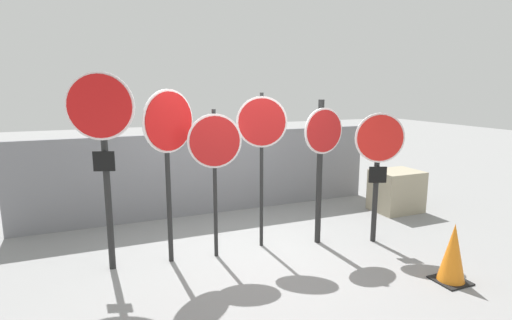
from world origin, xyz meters
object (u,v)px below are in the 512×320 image
object	(u,v)px
stop_sign_3	(262,133)
stop_sign_0	(102,133)
stop_sign_1	(169,136)
stop_sign_5	(379,154)
stop_sign_2	(215,150)
traffic_cone_0	(453,253)
stop_sign_4	(322,151)
storage_crate	(396,191)

from	to	relation	value
stop_sign_3	stop_sign_0	bearing A→B (deg)	-161.51
stop_sign_0	stop_sign_1	xyz separation A→B (m)	(0.82, -0.07, -0.07)
stop_sign_5	stop_sign_2	bearing A→B (deg)	-167.23
stop_sign_1	stop_sign_3	distance (m)	1.35
traffic_cone_0	stop_sign_4	bearing A→B (deg)	116.56
stop_sign_2	stop_sign_3	bearing A→B (deg)	16.83
stop_sign_3	traffic_cone_0	bearing A→B (deg)	-28.36
stop_sign_0	stop_sign_2	xyz separation A→B (m)	(1.42, -0.15, -0.29)
stop_sign_2	stop_sign_5	xyz separation A→B (m)	(2.46, -0.41, -0.14)
stop_sign_4	stop_sign_5	xyz separation A→B (m)	(0.82, -0.30, -0.06)
stop_sign_2	stop_sign_3	size ratio (longest dim) A/B	0.91
stop_sign_4	stop_sign_2	bearing A→B (deg)	169.55
stop_sign_5	traffic_cone_0	world-z (taller)	stop_sign_5
stop_sign_1	traffic_cone_0	distance (m)	3.91
stop_sign_4	stop_sign_5	size ratio (longest dim) A/B	1.10
stop_sign_1	stop_sign_5	xyz separation A→B (m)	(3.06, -0.49, -0.36)
stop_sign_0	storage_crate	distance (m)	5.56
stop_sign_4	storage_crate	distance (m)	2.66
stop_sign_0	stop_sign_5	bearing A→B (deg)	10.24
stop_sign_1	stop_sign_2	bearing A→B (deg)	-37.71
stop_sign_5	traffic_cone_0	size ratio (longest dim) A/B	2.67
stop_sign_0	traffic_cone_0	xyz separation A→B (m)	(3.92, -1.98, -1.46)
stop_sign_3	stop_sign_5	bearing A→B (deg)	2.72
stop_sign_0	stop_sign_2	size ratio (longest dim) A/B	1.23
stop_sign_0	traffic_cone_0	bearing A→B (deg)	-8.40
stop_sign_1	traffic_cone_0	world-z (taller)	stop_sign_1
stop_sign_2	traffic_cone_0	world-z (taller)	stop_sign_2
stop_sign_0	storage_crate	bearing A→B (deg)	24.90
stop_sign_2	stop_sign_3	distance (m)	0.78
storage_crate	stop_sign_4	bearing A→B (deg)	-159.22
stop_sign_0	stop_sign_2	bearing A→B (deg)	12.36
stop_sign_3	stop_sign_4	distance (m)	0.96
stop_sign_0	stop_sign_1	bearing A→B (deg)	13.51
traffic_cone_0	storage_crate	size ratio (longest dim) A/B	0.87
stop_sign_4	traffic_cone_0	size ratio (longest dim) A/B	2.93
stop_sign_0	stop_sign_5	size ratio (longest dim) A/B	1.28
stop_sign_3	storage_crate	bearing A→B (deg)	31.10
stop_sign_1	storage_crate	xyz separation A→B (m)	(4.52, 0.68, -1.37)
stop_sign_0	stop_sign_4	xyz separation A→B (m)	(3.06, -0.26, -0.38)
stop_sign_1	stop_sign_5	bearing A→B (deg)	-39.16
storage_crate	traffic_cone_0	bearing A→B (deg)	-118.58
stop_sign_3	traffic_cone_0	xyz separation A→B (m)	(1.76, -1.94, -1.38)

